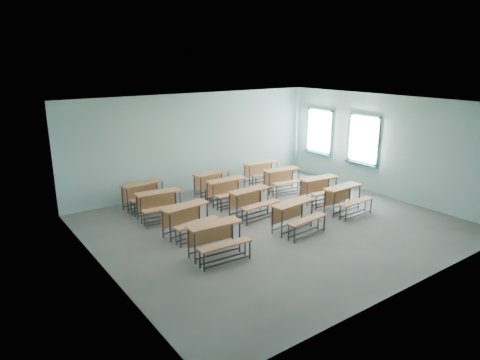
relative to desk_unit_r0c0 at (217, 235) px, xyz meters
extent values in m
cube|color=slate|center=(2.26, 0.72, -0.53)|extent=(9.00, 8.00, 0.02)
cube|color=silver|center=(2.26, 0.72, 2.69)|extent=(9.00, 8.00, 0.02)
cube|color=#9CC4BD|center=(2.26, 4.73, 1.08)|extent=(9.00, 0.02, 3.20)
cube|color=#9CC4BD|center=(2.26, -3.29, 1.08)|extent=(9.00, 0.02, 3.20)
cube|color=#9CC4BD|center=(-2.25, 0.72, 1.08)|extent=(0.02, 8.00, 3.20)
cube|color=#9CC4BD|center=(6.77, 0.72, 1.08)|extent=(0.02, 8.00, 3.20)
cube|color=#1C4F4F|center=(6.73, 3.52, 0.41)|extent=(0.06, 1.20, 0.06)
cube|color=#1C4F4F|center=(6.73, 3.52, 1.95)|extent=(0.06, 1.20, 0.06)
cube|color=#1C4F4F|center=(6.73, 2.95, 1.18)|extent=(0.06, 0.06, 1.60)
cube|color=#1C4F4F|center=(6.73, 4.09, 1.18)|extent=(0.06, 0.06, 1.60)
cube|color=#1C4F4F|center=(6.73, 3.52, 1.18)|extent=(0.04, 0.04, 1.48)
cube|color=#1C4F4F|center=(6.73, 3.52, 1.18)|extent=(0.04, 1.08, 0.04)
cube|color=#1C4F4F|center=(6.69, 3.52, 0.35)|extent=(0.14, 1.28, 0.04)
cube|color=white|center=(6.76, 3.52, 1.18)|extent=(0.01, 1.08, 1.48)
cube|color=#1C4F4F|center=(6.73, 1.52, 0.41)|extent=(0.06, 1.20, 0.06)
cube|color=#1C4F4F|center=(6.73, 1.52, 1.95)|extent=(0.06, 1.20, 0.06)
cube|color=#1C4F4F|center=(6.73, 0.95, 1.18)|extent=(0.06, 0.06, 1.60)
cube|color=#1C4F4F|center=(6.73, 2.09, 1.18)|extent=(0.06, 0.06, 1.60)
cube|color=#1C4F4F|center=(6.73, 1.52, 1.18)|extent=(0.04, 0.04, 1.48)
cube|color=#1C4F4F|center=(6.73, 1.52, 1.18)|extent=(0.04, 1.08, 0.04)
cube|color=#1C4F4F|center=(6.69, 1.52, 0.35)|extent=(0.14, 1.28, 0.04)
cube|color=white|center=(6.76, 1.52, 1.18)|extent=(0.01, 1.08, 1.48)
cube|color=#B06D3F|center=(0.01, 0.11, 0.23)|extent=(1.25, 0.50, 0.04)
cube|color=#B06D3F|center=(0.02, 0.30, -0.08)|extent=(1.16, 0.10, 0.42)
cylinder|color=#35383A|center=(-0.56, -0.01, -0.15)|extent=(0.04, 0.04, 0.73)
cylinder|color=#35383A|center=(0.56, -0.09, -0.15)|extent=(0.04, 0.04, 0.73)
cylinder|color=#35383A|center=(-0.54, 0.31, -0.15)|extent=(0.04, 0.04, 0.73)
cylinder|color=#35383A|center=(0.58, 0.23, -0.15)|extent=(0.04, 0.04, 0.73)
cube|color=#35383A|center=(0.00, -0.05, -0.41)|extent=(1.12, 0.11, 0.03)
cube|color=#35383A|center=(0.02, 0.27, -0.41)|extent=(1.12, 0.11, 0.03)
cube|color=#B06D3F|center=(-0.03, -0.38, -0.07)|extent=(1.24, 0.34, 0.04)
cylinder|color=#35383A|center=(-0.59, -0.44, -0.30)|extent=(0.04, 0.04, 0.42)
cylinder|color=#35383A|center=(0.53, -0.52, -0.30)|extent=(0.04, 0.04, 0.42)
cylinder|color=#35383A|center=(-0.58, -0.24, -0.30)|extent=(0.04, 0.04, 0.42)
cylinder|color=#35383A|center=(0.54, -0.32, -0.30)|extent=(0.04, 0.04, 0.42)
cube|color=#35383A|center=(-0.03, -0.48, -0.43)|extent=(1.12, 0.11, 0.03)
cube|color=#35383A|center=(-0.02, -0.28, -0.43)|extent=(1.12, 0.11, 0.03)
cube|color=#B06D3F|center=(2.40, 0.16, 0.23)|extent=(1.26, 0.52, 0.04)
cube|color=#B06D3F|center=(2.38, 0.35, -0.08)|extent=(1.16, 0.13, 0.42)
cylinder|color=#35383A|center=(1.85, -0.06, -0.15)|extent=(0.04, 0.04, 0.73)
cylinder|color=#35383A|center=(2.97, 0.05, -0.15)|extent=(0.04, 0.04, 0.73)
cylinder|color=#35383A|center=(1.82, 0.27, -0.15)|extent=(0.04, 0.04, 0.73)
cylinder|color=#35383A|center=(2.94, 0.37, -0.15)|extent=(0.04, 0.04, 0.73)
cube|color=#35383A|center=(2.41, 0.00, -0.41)|extent=(1.12, 0.14, 0.03)
cube|color=#35383A|center=(2.38, 0.32, -0.41)|extent=(1.12, 0.14, 0.03)
cube|color=#B06D3F|center=(2.44, -0.33, -0.07)|extent=(1.24, 0.37, 0.04)
cylinder|color=#35383A|center=(1.89, -0.48, -0.30)|extent=(0.04, 0.04, 0.42)
cylinder|color=#35383A|center=(3.01, -0.37, -0.30)|extent=(0.04, 0.04, 0.42)
cylinder|color=#35383A|center=(1.87, -0.29, -0.30)|extent=(0.04, 0.04, 0.42)
cylinder|color=#35383A|center=(2.99, -0.18, -0.30)|extent=(0.04, 0.04, 0.42)
cube|color=#35383A|center=(2.45, -0.43, -0.43)|extent=(1.12, 0.14, 0.03)
cube|color=#35383A|center=(2.43, -0.23, -0.43)|extent=(1.12, 0.14, 0.03)
cube|color=#B06D3F|center=(4.50, 0.35, 0.23)|extent=(1.24, 0.46, 0.04)
cube|color=#B06D3F|center=(4.49, 0.54, -0.08)|extent=(1.16, 0.07, 0.42)
cylinder|color=#35383A|center=(3.94, 0.16, -0.15)|extent=(0.04, 0.04, 0.73)
cylinder|color=#35383A|center=(5.06, 0.21, -0.15)|extent=(0.04, 0.04, 0.73)
cylinder|color=#35383A|center=(3.93, 0.49, -0.15)|extent=(0.04, 0.04, 0.73)
cylinder|color=#35383A|center=(5.05, 0.54, -0.15)|extent=(0.04, 0.04, 0.73)
cube|color=#35383A|center=(4.50, 0.19, -0.41)|extent=(1.12, 0.08, 0.03)
cube|color=#35383A|center=(4.49, 0.51, -0.41)|extent=(1.12, 0.08, 0.03)
cube|color=#B06D3F|center=(4.52, -0.14, -0.07)|extent=(1.24, 0.31, 0.04)
cylinder|color=#35383A|center=(3.96, -0.26, -0.30)|extent=(0.04, 0.04, 0.42)
cylinder|color=#35383A|center=(5.08, -0.21, -0.30)|extent=(0.04, 0.04, 0.42)
cylinder|color=#35383A|center=(3.95, -0.07, -0.30)|extent=(0.04, 0.04, 0.42)
cylinder|color=#35383A|center=(5.07, -0.02, -0.30)|extent=(0.04, 0.04, 0.42)
cube|color=#35383A|center=(4.52, -0.24, -0.43)|extent=(1.12, 0.08, 0.03)
cube|color=#35383A|center=(4.51, -0.04, -0.43)|extent=(1.12, 0.08, 0.03)
cube|color=#B06D3F|center=(0.06, 1.54, 0.23)|extent=(1.26, 0.55, 0.04)
cube|color=#B06D3F|center=(0.04, 1.73, -0.08)|extent=(1.16, 0.16, 0.42)
cylinder|color=#35383A|center=(-0.48, 1.31, -0.15)|extent=(0.04, 0.04, 0.73)
cylinder|color=#35383A|center=(0.63, 1.44, -0.15)|extent=(0.04, 0.04, 0.73)
cylinder|color=#35383A|center=(-0.52, 1.64, -0.15)|extent=(0.04, 0.04, 0.73)
cylinder|color=#35383A|center=(0.60, 1.77, -0.15)|extent=(0.04, 0.04, 0.73)
cube|color=#35383A|center=(0.08, 1.38, -0.41)|extent=(1.12, 0.16, 0.03)
cube|color=#35383A|center=(0.04, 1.70, -0.41)|extent=(1.12, 0.16, 0.03)
cube|color=#B06D3F|center=(0.11, 1.05, -0.07)|extent=(1.25, 0.40, 0.04)
cylinder|color=#35383A|center=(-0.43, 0.89, -0.30)|extent=(0.04, 0.04, 0.42)
cylinder|color=#35383A|center=(0.68, 1.02, -0.30)|extent=(0.04, 0.04, 0.42)
cylinder|color=#35383A|center=(-0.46, 1.08, -0.30)|extent=(0.04, 0.04, 0.42)
cylinder|color=#35383A|center=(0.66, 1.21, -0.30)|extent=(0.04, 0.04, 0.42)
cube|color=#35383A|center=(0.13, 0.96, -0.43)|extent=(1.12, 0.16, 0.03)
cube|color=#35383A|center=(0.10, 1.15, -0.43)|extent=(1.12, 0.16, 0.03)
cube|color=#B06D3F|center=(2.15, 1.68, 0.23)|extent=(1.24, 0.47, 0.04)
cube|color=#B06D3F|center=(2.14, 1.87, -0.08)|extent=(1.16, 0.08, 0.42)
cylinder|color=#35383A|center=(1.60, 1.49, -0.15)|extent=(0.04, 0.04, 0.73)
cylinder|color=#35383A|center=(2.72, 1.54, -0.15)|extent=(0.04, 0.04, 0.73)
cylinder|color=#35383A|center=(1.58, 1.81, -0.15)|extent=(0.04, 0.04, 0.73)
cylinder|color=#35383A|center=(2.70, 1.87, -0.15)|extent=(0.04, 0.04, 0.73)
cube|color=#35383A|center=(2.16, 1.51, -0.41)|extent=(1.12, 0.09, 0.03)
cube|color=#35383A|center=(2.14, 1.84, -0.41)|extent=(1.12, 0.09, 0.03)
cube|color=#B06D3F|center=(2.17, 1.19, -0.07)|extent=(1.24, 0.32, 0.04)
cylinder|color=#35383A|center=(1.62, 1.06, -0.30)|extent=(0.04, 0.04, 0.42)
cylinder|color=#35383A|center=(2.74, 1.12, -0.30)|extent=(0.04, 0.04, 0.42)
cylinder|color=#35383A|center=(1.61, 1.26, -0.30)|extent=(0.04, 0.04, 0.42)
cylinder|color=#35383A|center=(2.73, 1.31, -0.30)|extent=(0.04, 0.04, 0.42)
cube|color=#35383A|center=(2.18, 1.09, -0.43)|extent=(1.12, 0.09, 0.03)
cube|color=#35383A|center=(2.17, 1.29, -0.43)|extent=(1.12, 0.09, 0.03)
cube|color=#B06D3F|center=(4.61, 1.41, 0.23)|extent=(1.26, 0.53, 0.04)
cube|color=#B06D3F|center=(4.62, 1.59, -0.08)|extent=(1.16, 0.14, 0.42)
cylinder|color=#35383A|center=(4.03, 1.30, -0.15)|extent=(0.04, 0.04, 0.73)
cylinder|color=#35383A|center=(5.15, 1.19, -0.15)|extent=(0.04, 0.04, 0.73)
cylinder|color=#35383A|center=(4.06, 1.62, -0.15)|extent=(0.04, 0.04, 0.73)
cylinder|color=#35383A|center=(5.18, 1.51, -0.15)|extent=(0.04, 0.04, 0.73)
cube|color=#35383A|center=(4.59, 1.24, -0.41)|extent=(1.12, 0.14, 0.03)
cube|color=#35383A|center=(4.62, 1.57, -0.41)|extent=(1.12, 0.14, 0.03)
cube|color=#B06D3F|center=(4.56, 0.92, -0.07)|extent=(1.25, 0.38, 0.04)
cylinder|color=#35383A|center=(3.99, 0.88, -0.30)|extent=(0.04, 0.04, 0.42)
cylinder|color=#35383A|center=(5.10, 0.76, -0.30)|extent=(0.04, 0.04, 0.42)
cylinder|color=#35383A|center=(4.01, 1.07, -0.30)|extent=(0.04, 0.04, 0.42)
cylinder|color=#35383A|center=(5.12, 0.96, -0.30)|extent=(0.04, 0.04, 0.42)
cube|color=#35383A|center=(4.55, 0.82, -0.43)|extent=(1.12, 0.14, 0.03)
cube|color=#35383A|center=(4.57, 1.01, -0.43)|extent=(1.12, 0.14, 0.03)
cube|color=#B06D3F|center=(0.01, 2.96, 0.23)|extent=(1.26, 0.52, 0.04)
cube|color=#B06D3F|center=(0.02, 3.15, -0.08)|extent=(1.16, 0.13, 0.42)
cylinder|color=#35383A|center=(-0.57, 2.85, -0.15)|extent=(0.04, 0.04, 0.73)
cylinder|color=#35383A|center=(0.55, 2.74, -0.15)|extent=(0.04, 0.04, 0.73)
cylinder|color=#35383A|center=(-0.54, 3.17, -0.15)|extent=(0.04, 0.04, 0.73)
cylinder|color=#35383A|center=(0.58, 3.07, -0.15)|extent=(0.04, 0.04, 0.73)
cube|color=#35383A|center=(-0.01, 2.79, -0.41)|extent=(1.12, 0.13, 0.03)
cube|color=#35383A|center=(0.02, 3.12, -0.41)|extent=(1.12, 0.13, 0.03)
cube|color=#B06D3F|center=(-0.04, 2.47, -0.07)|extent=(1.24, 0.37, 0.04)
cylinder|color=#35383A|center=(-0.61, 2.42, -0.30)|extent=(0.04, 0.04, 0.42)
cylinder|color=#35383A|center=(0.51, 2.32, -0.30)|extent=(0.04, 0.04, 0.42)
cylinder|color=#35383A|center=(-0.59, 2.62, -0.30)|extent=(0.04, 0.04, 0.42)
cylinder|color=#35383A|center=(0.53, 2.51, -0.30)|extent=(0.04, 0.04, 0.42)
cube|color=#35383A|center=(-0.05, 2.37, -0.43)|extent=(1.12, 0.13, 0.03)
cube|color=#35383A|center=(-0.03, 2.57, -0.43)|extent=(1.12, 0.13, 0.03)
cube|color=#B06D3F|center=(2.20, 2.91, 0.23)|extent=(1.23, 0.42, 0.04)
cube|color=#B06D3F|center=(2.20, 3.10, -0.08)|extent=(1.16, 0.03, 0.42)
cylinder|color=#35383A|center=(1.64, 2.75, -0.15)|extent=(0.04, 0.04, 0.73)
cylinder|color=#35383A|center=(2.76, 2.74, -0.15)|extent=(0.04, 0.04, 0.73)
cylinder|color=#35383A|center=(1.64, 3.08, -0.15)|extent=(0.04, 0.04, 0.73)
cylinder|color=#35383A|center=(2.76, 3.07, -0.15)|extent=(0.04, 0.04, 0.73)
cube|color=#35383A|center=(2.20, 2.74, -0.41)|extent=(1.12, 0.04, 0.03)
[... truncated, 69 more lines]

